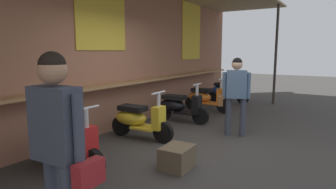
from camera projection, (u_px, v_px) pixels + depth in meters
The scene contains 10 objects.
ground_plane at pixel (184, 149), 5.10m from camera, with size 36.18×36.18×0.00m, color #383533.
market_stall_facade at pixel (105, 42), 5.77m from camera, with size 12.92×2.60×3.38m.
scooter_red at pixel (64, 143), 4.20m from camera, with size 0.46×1.40×0.97m.
scooter_yellow at pixel (138, 119), 5.65m from camera, with size 0.47×1.40×0.97m.
scooter_black at pixel (178, 106), 7.00m from camera, with size 0.48×1.40×0.97m.
scooter_orange at pixel (205, 98), 8.28m from camera, with size 0.46×1.40×0.97m.
scooter_blue at pixel (226, 91), 9.70m from camera, with size 0.46×1.40×0.97m.
shopper_with_handbag at pixel (235, 90), 5.76m from camera, with size 0.43×0.63×1.59m.
shopper_browsing at pixel (58, 135), 2.28m from camera, with size 0.28×0.67×1.71m.
merchandise_crate at pixel (177, 157), 4.22m from camera, with size 0.50×0.40×0.33m, color brown.
Camera 1 is at (-4.31, -2.35, 1.71)m, focal length 30.74 mm.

